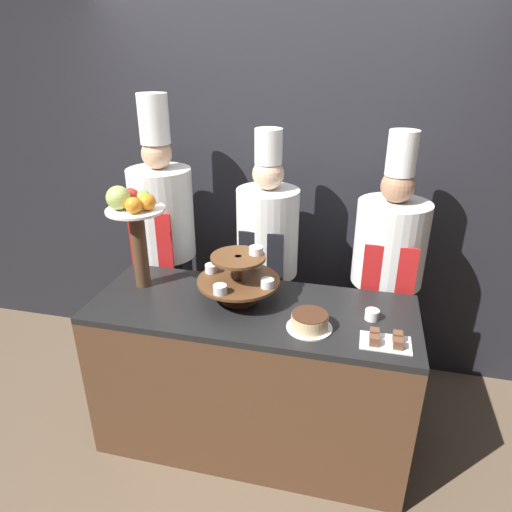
{
  "coord_description": "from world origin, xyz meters",
  "views": [
    {
      "loc": [
        0.51,
        -1.7,
        2.17
      ],
      "look_at": [
        0.0,
        0.43,
        1.17
      ],
      "focal_mm": 32.0,
      "sensor_mm": 36.0,
      "label": 1
    }
  ],
  "objects_px": {
    "fruit_pedestal": "(134,218)",
    "chef_center_right": "(387,270)",
    "tiered_stand": "(239,276)",
    "cup_white": "(372,315)",
    "cake_round": "(310,322)",
    "chef_center_left": "(267,256)",
    "cake_square_tray": "(386,340)",
    "chef_left": "(164,236)"
  },
  "relations": [
    {
      "from": "cake_round",
      "to": "cup_white",
      "type": "relative_size",
      "value": 3.17
    },
    {
      "from": "tiered_stand",
      "to": "cup_white",
      "type": "relative_size",
      "value": 6.25
    },
    {
      "from": "cup_white",
      "to": "chef_left",
      "type": "relative_size",
      "value": 0.04
    },
    {
      "from": "cake_square_tray",
      "to": "cake_round",
      "type": "bearing_deg",
      "value": 173.26
    },
    {
      "from": "tiered_stand",
      "to": "cake_square_tray",
      "type": "relative_size",
      "value": 1.89
    },
    {
      "from": "fruit_pedestal",
      "to": "chef_left",
      "type": "xyz_separation_m",
      "value": [
        -0.07,
        0.49,
        -0.3
      ]
    },
    {
      "from": "fruit_pedestal",
      "to": "chef_center_right",
      "type": "distance_m",
      "value": 1.51
    },
    {
      "from": "tiered_stand",
      "to": "fruit_pedestal",
      "type": "xyz_separation_m",
      "value": [
        -0.59,
        0.03,
        0.27
      ]
    },
    {
      "from": "fruit_pedestal",
      "to": "chef_center_right",
      "type": "height_order",
      "value": "chef_center_right"
    },
    {
      "from": "chef_left",
      "to": "cake_round",
      "type": "bearing_deg",
      "value": -33.39
    },
    {
      "from": "fruit_pedestal",
      "to": "cake_square_tray",
      "type": "xyz_separation_m",
      "value": [
        1.36,
        -0.26,
        -0.39
      ]
    },
    {
      "from": "tiered_stand",
      "to": "chef_center_left",
      "type": "height_order",
      "value": "chef_center_left"
    },
    {
      "from": "cup_white",
      "to": "chef_left",
      "type": "xyz_separation_m",
      "value": [
        -1.36,
        0.55,
        0.08
      ]
    },
    {
      "from": "tiered_stand",
      "to": "cake_square_tray",
      "type": "height_order",
      "value": "tiered_stand"
    },
    {
      "from": "chef_center_left",
      "to": "chef_left",
      "type": "bearing_deg",
      "value": 180.0
    },
    {
      "from": "fruit_pedestal",
      "to": "chef_left",
      "type": "height_order",
      "value": "chef_left"
    },
    {
      "from": "fruit_pedestal",
      "to": "chef_center_left",
      "type": "distance_m",
      "value": 0.88
    },
    {
      "from": "cake_round",
      "to": "chef_center_right",
      "type": "distance_m",
      "value": 0.8
    },
    {
      "from": "tiered_stand",
      "to": "cake_round",
      "type": "height_order",
      "value": "tiered_stand"
    },
    {
      "from": "fruit_pedestal",
      "to": "chef_left",
      "type": "bearing_deg",
      "value": 97.9
    },
    {
      "from": "cake_round",
      "to": "chef_center_left",
      "type": "distance_m",
      "value": 0.79
    },
    {
      "from": "cup_white",
      "to": "cake_round",
      "type": "bearing_deg",
      "value": -151.99
    },
    {
      "from": "cup_white",
      "to": "chef_center_right",
      "type": "height_order",
      "value": "chef_center_right"
    },
    {
      "from": "chef_center_left",
      "to": "chef_center_right",
      "type": "xyz_separation_m",
      "value": [
        0.74,
        0.0,
        -0.01
      ]
    },
    {
      "from": "cup_white",
      "to": "cake_square_tray",
      "type": "height_order",
      "value": "cup_white"
    },
    {
      "from": "chef_center_right",
      "to": "tiered_stand",
      "type": "bearing_deg",
      "value": -146.72
    },
    {
      "from": "tiered_stand",
      "to": "fruit_pedestal",
      "type": "bearing_deg",
      "value": 177.09
    },
    {
      "from": "fruit_pedestal",
      "to": "cake_round",
      "type": "distance_m",
      "value": 1.09
    },
    {
      "from": "tiered_stand",
      "to": "chef_left",
      "type": "distance_m",
      "value": 0.84
    },
    {
      "from": "cake_square_tray",
      "to": "chef_center_left",
      "type": "height_order",
      "value": "chef_center_left"
    },
    {
      "from": "tiered_stand",
      "to": "cup_white",
      "type": "height_order",
      "value": "tiered_stand"
    },
    {
      "from": "cup_white",
      "to": "cake_square_tray",
      "type": "xyz_separation_m",
      "value": [
        0.06,
        -0.2,
        -0.01
      ]
    },
    {
      "from": "tiered_stand",
      "to": "chef_left",
      "type": "xyz_separation_m",
      "value": [
        -0.66,
        0.52,
        -0.04
      ]
    },
    {
      "from": "fruit_pedestal",
      "to": "cake_round",
      "type": "height_order",
      "value": "fruit_pedestal"
    },
    {
      "from": "chef_left",
      "to": "cake_square_tray",
      "type": "bearing_deg",
      "value": -27.6
    },
    {
      "from": "chef_center_right",
      "to": "cake_square_tray",
      "type": "bearing_deg",
      "value": -91.33
    },
    {
      "from": "fruit_pedestal",
      "to": "chef_center_right",
      "type": "bearing_deg",
      "value": 19.37
    },
    {
      "from": "cake_square_tray",
      "to": "chef_left",
      "type": "xyz_separation_m",
      "value": [
        -1.43,
        0.75,
        0.09
      ]
    },
    {
      "from": "cup_white",
      "to": "chef_center_right",
      "type": "xyz_separation_m",
      "value": [
        0.08,
        0.55,
        -0.0
      ]
    },
    {
      "from": "chef_left",
      "to": "chef_center_right",
      "type": "relative_size",
      "value": 1.09
    },
    {
      "from": "cake_round",
      "to": "chef_left",
      "type": "relative_size",
      "value": 0.12
    },
    {
      "from": "tiered_stand",
      "to": "chef_center_right",
      "type": "height_order",
      "value": "chef_center_right"
    }
  ]
}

